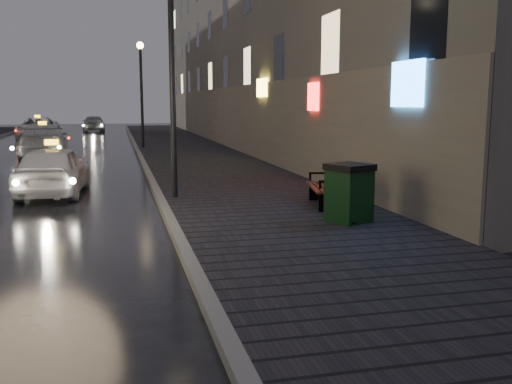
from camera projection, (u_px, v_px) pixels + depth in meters
The scene contains 12 objects.
ground at pixel (84, 283), 7.78m from camera, with size 120.00×120.00×0.00m, color black.
sidewalk at pixel (185, 149), 28.83m from camera, with size 4.60×58.00×0.15m, color black.
curb at pixel (137, 150), 28.27m from camera, with size 0.20×58.00×0.15m, color slate.
building_near at pixel (231, 30), 32.42m from camera, with size 1.80×50.00×13.00m, color #605B54.
lamp_near at pixel (172, 57), 13.43m from camera, with size 0.36×0.36×5.28m.
lamp_far at pixel (141, 81), 28.78m from camera, with size 0.36×0.36×5.28m.
bench at pixel (327, 186), 12.72m from camera, with size 0.90×1.79×0.87m.
trash_bin at pixel (349, 192), 11.00m from camera, with size 0.97×0.97×1.13m.
taxi_near at pixel (53, 170), 15.07m from camera, with size 1.57×3.91×1.33m, color silver.
taxi_mid at pixel (43, 141), 25.39m from camera, with size 2.05×5.04×1.46m, color silver.
taxi_far at pixel (38, 128), 37.81m from camera, with size 2.42×5.24×1.46m, color white.
car_far at pixel (94, 123), 47.13m from camera, with size 1.64×4.08×1.39m, color gray.
Camera 1 is at (0.49, -7.84, 2.45)m, focal length 40.00 mm.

